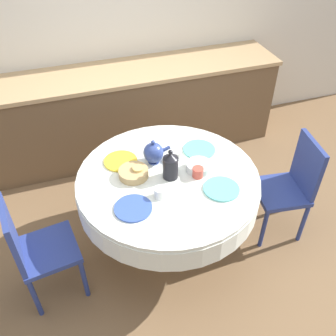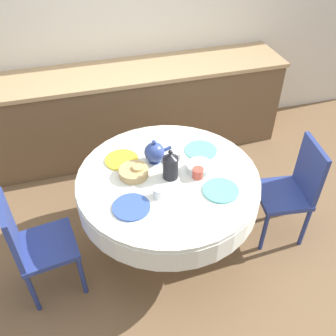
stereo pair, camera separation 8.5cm
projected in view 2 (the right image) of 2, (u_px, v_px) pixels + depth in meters
The scene contains 18 objects.
ground_plane at pixel (168, 242), 3.26m from camera, with size 12.00×12.00×0.00m, color brown.
wall_back at pixel (119, 23), 3.72m from camera, with size 7.00×0.05×2.60m.
kitchen_counter at pixel (131, 111), 4.01m from camera, with size 3.24×0.64×0.95m.
dining_table at pixel (168, 188), 2.84m from camera, with size 1.37×1.37×0.77m.
chair_left at pixel (293, 187), 3.04m from camera, with size 0.45×0.45×0.93m.
chair_right at pixel (34, 243), 2.61m from camera, with size 0.45×0.45×0.93m.
plate_near_left at pixel (131, 207), 2.51m from camera, with size 0.26×0.26×0.01m, color #3856AD.
cup_near_left at pixel (159, 192), 2.58m from camera, with size 0.08×0.08×0.08m, color white.
plate_near_right at pixel (221, 190), 2.64m from camera, with size 0.26×0.26×0.01m, color #60BCB7.
cup_near_right at pixel (198, 173), 2.73m from camera, with size 0.08×0.08×0.08m, color #CC4C3D.
plate_far_left at pixel (122, 160), 2.90m from camera, with size 0.26×0.26×0.01m, color yellow.
cup_far_left at pixel (138, 170), 2.75m from camera, with size 0.08×0.08×0.08m, color #DBB766.
plate_far_right at pixel (201, 150), 2.99m from camera, with size 0.26×0.26×0.01m, color #60BCB7.
cup_far_right at pixel (178, 155), 2.89m from camera, with size 0.08×0.08×0.08m, color white.
coffee_carafe at pixel (170, 166), 2.69m from camera, with size 0.11×0.11×0.25m.
teapot at pixel (155, 152), 2.84m from camera, with size 0.22×0.16×0.20m.
bread_basket at pixel (134, 172), 2.75m from camera, with size 0.22×0.22×0.06m, color tan.
fruit_bowl at pixel (199, 167), 2.79m from camera, with size 0.19×0.19×0.06m, color silver.
Camera 2 is at (-0.57, -1.99, 2.60)m, focal length 40.00 mm.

